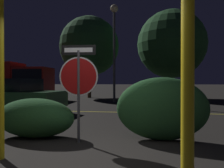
{
  "coord_description": "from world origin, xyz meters",
  "views": [
    {
      "loc": [
        0.95,
        -3.49,
        1.34
      ],
      "look_at": [
        -0.11,
        3.89,
        1.28
      ],
      "focal_mm": 35.0,
      "sensor_mm": 36.0,
      "label": 1
    }
  ],
  "objects_px": {
    "hedge_bush_3": "(162,109)",
    "street_lamp": "(114,34)",
    "hedge_bush_2": "(35,118)",
    "delivery_truck": "(10,79)",
    "stop_sign": "(79,76)",
    "tree_2": "(89,46)",
    "yellow_pole_left": "(0,70)",
    "tree_1": "(171,44)",
    "yellow_pole_right": "(188,79)",
    "passing_car_2": "(13,96)"
  },
  "relations": [
    {
      "from": "hedge_bush_3",
      "to": "street_lamp",
      "type": "distance_m",
      "value": 10.38
    },
    {
      "from": "hedge_bush_2",
      "to": "delivery_truck",
      "type": "xyz_separation_m",
      "value": [
        -7.45,
        10.38,
        1.08
      ]
    },
    {
      "from": "stop_sign",
      "to": "tree_2",
      "type": "height_order",
      "value": "tree_2"
    },
    {
      "from": "street_lamp",
      "to": "tree_2",
      "type": "height_order",
      "value": "tree_2"
    },
    {
      "from": "hedge_bush_2",
      "to": "tree_2",
      "type": "relative_size",
      "value": 0.28
    },
    {
      "from": "yellow_pole_left",
      "to": "hedge_bush_3",
      "type": "relative_size",
      "value": 1.47
    },
    {
      "from": "tree_1",
      "to": "hedge_bush_3",
      "type": "bearing_deg",
      "value": -97.93
    },
    {
      "from": "hedge_bush_2",
      "to": "tree_2",
      "type": "xyz_separation_m",
      "value": [
        -2.02,
        13.44,
        3.98
      ]
    },
    {
      "from": "hedge_bush_2",
      "to": "hedge_bush_3",
      "type": "height_order",
      "value": "hedge_bush_3"
    },
    {
      "from": "yellow_pole_left",
      "to": "hedge_bush_3",
      "type": "bearing_deg",
      "value": 29.56
    },
    {
      "from": "tree_1",
      "to": "stop_sign",
      "type": "bearing_deg",
      "value": -105.01
    },
    {
      "from": "hedge_bush_3",
      "to": "street_lamp",
      "type": "height_order",
      "value": "street_lamp"
    },
    {
      "from": "stop_sign",
      "to": "yellow_pole_right",
      "type": "distance_m",
      "value": 2.64
    },
    {
      "from": "hedge_bush_3",
      "to": "tree_2",
      "type": "xyz_separation_m",
      "value": [
        -5.06,
        13.28,
        3.72
      ]
    },
    {
      "from": "stop_sign",
      "to": "delivery_truck",
      "type": "xyz_separation_m",
      "value": [
        -8.65,
        10.69,
        0.08
      ]
    },
    {
      "from": "stop_sign",
      "to": "passing_car_2",
      "type": "distance_m",
      "value": 5.63
    },
    {
      "from": "hedge_bush_3",
      "to": "yellow_pole_right",
      "type": "bearing_deg",
      "value": -86.52
    },
    {
      "from": "stop_sign",
      "to": "tree_2",
      "type": "bearing_deg",
      "value": 99.83
    },
    {
      "from": "hedge_bush_2",
      "to": "passing_car_2",
      "type": "height_order",
      "value": "passing_car_2"
    },
    {
      "from": "street_lamp",
      "to": "tree_2",
      "type": "xyz_separation_m",
      "value": [
        -2.7,
        3.94,
        -0.13
      ]
    },
    {
      "from": "hedge_bush_3",
      "to": "passing_car_2",
      "type": "bearing_deg",
      "value": 150.08
    },
    {
      "from": "yellow_pole_left",
      "to": "street_lamp",
      "type": "distance_m",
      "value": 11.42
    },
    {
      "from": "hedge_bush_3",
      "to": "hedge_bush_2",
      "type": "bearing_deg",
      "value": -176.89
    },
    {
      "from": "delivery_truck",
      "to": "tree_2",
      "type": "bearing_deg",
      "value": 116.92
    },
    {
      "from": "yellow_pole_right",
      "to": "hedge_bush_2",
      "type": "distance_m",
      "value": 3.89
    },
    {
      "from": "yellow_pole_left",
      "to": "hedge_bush_3",
      "type": "distance_m",
      "value": 3.45
    },
    {
      "from": "stop_sign",
      "to": "tree_1",
      "type": "height_order",
      "value": "tree_1"
    },
    {
      "from": "hedge_bush_3",
      "to": "street_lamp",
      "type": "relative_size",
      "value": 0.32
    },
    {
      "from": "delivery_truck",
      "to": "yellow_pole_right",
      "type": "bearing_deg",
      "value": 37.99
    },
    {
      "from": "street_lamp",
      "to": "passing_car_2",
      "type": "bearing_deg",
      "value": -120.53
    },
    {
      "from": "tree_1",
      "to": "delivery_truck",
      "type": "bearing_deg",
      "value": -165.84
    },
    {
      "from": "stop_sign",
      "to": "street_lamp",
      "type": "bearing_deg",
      "value": 89.69
    },
    {
      "from": "passing_car_2",
      "to": "yellow_pole_left",
      "type": "bearing_deg",
      "value": -145.22
    },
    {
      "from": "hedge_bush_2",
      "to": "passing_car_2",
      "type": "distance_m",
      "value": 4.55
    },
    {
      "from": "yellow_pole_left",
      "to": "yellow_pole_right",
      "type": "distance_m",
      "value": 3.11
    },
    {
      "from": "passing_car_2",
      "to": "tree_2",
      "type": "height_order",
      "value": "tree_2"
    },
    {
      "from": "delivery_truck",
      "to": "street_lamp",
      "type": "height_order",
      "value": "street_lamp"
    },
    {
      "from": "hedge_bush_3",
      "to": "tree_2",
      "type": "distance_m",
      "value": 14.69
    },
    {
      "from": "stop_sign",
      "to": "passing_car_2",
      "type": "bearing_deg",
      "value": 132.9
    },
    {
      "from": "yellow_pole_right",
      "to": "hedge_bush_3",
      "type": "distance_m",
      "value": 2.32
    },
    {
      "from": "passing_car_2",
      "to": "street_lamp",
      "type": "height_order",
      "value": "street_lamp"
    },
    {
      "from": "hedge_bush_3",
      "to": "delivery_truck",
      "type": "height_order",
      "value": "delivery_truck"
    },
    {
      "from": "hedge_bush_3",
      "to": "delivery_truck",
      "type": "xyz_separation_m",
      "value": [
        -10.49,
        10.21,
        0.83
      ]
    },
    {
      "from": "stop_sign",
      "to": "hedge_bush_2",
      "type": "height_order",
      "value": "stop_sign"
    },
    {
      "from": "delivery_truck",
      "to": "tree_2",
      "type": "distance_m",
      "value": 6.88
    },
    {
      "from": "yellow_pole_right",
      "to": "street_lamp",
      "type": "xyz_separation_m",
      "value": [
        -2.5,
        11.56,
        3.2
      ]
    },
    {
      "from": "tree_2",
      "to": "yellow_pole_left",
      "type": "bearing_deg",
      "value": -81.82
    },
    {
      "from": "yellow_pole_right",
      "to": "tree_2",
      "type": "relative_size",
      "value": 0.39
    },
    {
      "from": "passing_car_2",
      "to": "delivery_truck",
      "type": "bearing_deg",
      "value": 38.36
    },
    {
      "from": "yellow_pole_left",
      "to": "tree_2",
      "type": "bearing_deg",
      "value": 98.18
    }
  ]
}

